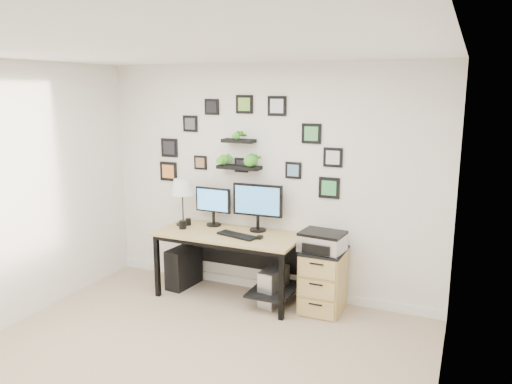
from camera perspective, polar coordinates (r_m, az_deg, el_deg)
The scene contains 14 objects.
room at distance 5.97m, azimuth 1.12°, elevation -10.64°, with size 4.00×4.00×4.00m.
desk at distance 5.60m, azimuth -2.70°, elevation -5.89°, with size 1.60×0.70×0.75m.
monitor_left at distance 5.80m, azimuth -4.93°, elevation -1.32°, with size 0.44×0.18×0.45m.
monitor_right at distance 5.54m, azimuth 0.19°, elevation -1.32°, with size 0.58×0.19×0.54m.
keyboard at distance 5.43m, azimuth -2.18°, elevation -4.98°, with size 0.47×0.15×0.02m, color black.
mouse at distance 5.34m, azimuth 0.39°, elevation -5.21°, with size 0.06×0.09×0.03m, color black.
table_lamp at distance 5.85m, azimuth -8.43°, elevation 0.45°, with size 0.27×0.27×0.55m.
mug at distance 5.76m, azimuth -8.38°, elevation -3.73°, with size 0.08×0.08×0.09m, color black.
pen_cup at distance 5.90m, azimuth -7.75°, elevation -3.39°, with size 0.06×0.06×0.08m, color black.
pc_tower_black at distance 6.08m, azimuth -8.25°, elevation -8.44°, with size 0.21×0.47×0.47m, color black.
pc_tower_grey at distance 5.54m, azimuth 2.02°, elevation -10.75°, with size 0.23×0.43×0.41m.
file_cabinet at distance 5.40m, azimuth 7.69°, elevation -9.95°, with size 0.43×0.53×0.67m.
printer at distance 5.23m, azimuth 7.59°, elevation -5.61°, with size 0.47×0.39×0.20m.
wall_decor at distance 5.62m, azimuth -1.64°, elevation 4.94°, with size 2.28×0.18×1.09m.
Camera 1 is at (2.10, -3.12, 2.32)m, focal length 35.00 mm.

